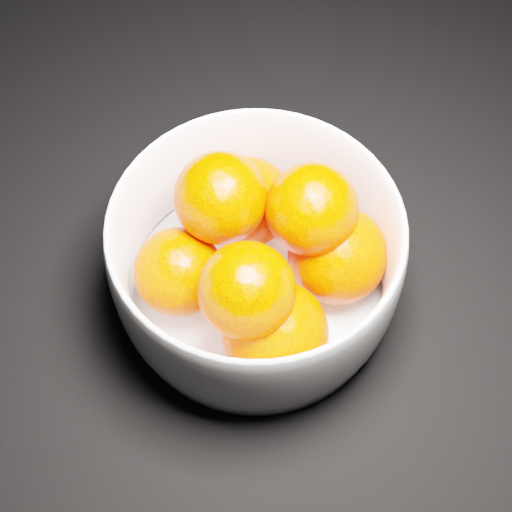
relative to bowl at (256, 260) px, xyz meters
name	(u,v)px	position (x,y,z in m)	size (l,w,h in m)	color
bowl	(256,260)	(0.00, 0.00, 0.00)	(0.21, 0.21, 0.10)	white
orange_pile	(264,253)	(0.01, 0.00, 0.01)	(0.18, 0.18, 0.11)	#FF3C00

